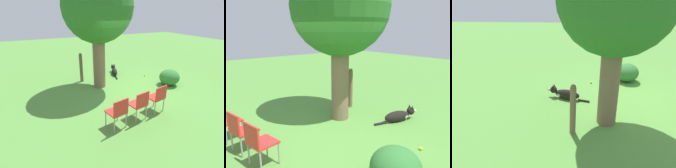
{
  "view_description": "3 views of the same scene",
  "coord_description": "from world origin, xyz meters",
  "views": [
    {
      "loc": [
        -5.25,
        3.1,
        2.76
      ],
      "look_at": [
        -0.26,
        0.76,
        0.45
      ],
      "focal_mm": 28.0,
      "sensor_mm": 36.0,
      "label": 1
    },
    {
      "loc": [
        -2.81,
        -3.47,
        2.35
      ],
      "look_at": [
        0.71,
        0.91,
        0.94
      ],
      "focal_mm": 35.0,
      "sensor_mm": 36.0,
      "label": 2
    },
    {
      "loc": [
        1.53,
        5.42,
        3.06
      ],
      "look_at": [
        1.81,
        -0.29,
        0.48
      ],
      "focal_mm": 35.0,
      "sensor_mm": 36.0,
      "label": 3
    }
  ],
  "objects": [
    {
      "name": "red_chair_1",
      "position": [
        -1.86,
        0.71,
        0.49
      ],
      "size": [
        0.5,
        0.52,
        0.84
      ],
      "rotation": [
        0.0,
        0.0,
        0.21
      ],
      "color": "red",
      "rests_on": "ground_plane"
    },
    {
      "name": "low_shrub",
      "position": [
        -0.31,
        -1.75,
        0.31
      ],
      "size": [
        0.78,
        0.78,
        0.63
      ],
      "color": "#337533",
      "rests_on": "ground_plane"
    },
    {
      "name": "tennis_ball",
      "position": [
        0.94,
        -1.46,
        0.03
      ],
      "size": [
        0.07,
        0.07,
        0.07
      ],
      "color": "#CCE033",
      "rests_on": "ground_plane"
    },
    {
      "name": "ground_plane",
      "position": [
        0.0,
        0.0,
        0.0
      ],
      "size": [
        30.0,
        30.0,
        0.0
      ],
      "primitive_type": "plane",
      "color": "#56933D"
    },
    {
      "name": "oak_tree",
      "position": [
        0.72,
        0.84,
        2.85
      ],
      "size": [
        2.44,
        2.44,
        4.13
      ],
      "color": "#7A6047",
      "rests_on": "ground_plane"
    },
    {
      "name": "red_chair_2",
      "position": [
        -1.97,
        1.4,
        0.49
      ],
      "size": [
        0.5,
        0.52,
        0.84
      ],
      "rotation": [
        0.0,
        0.0,
        0.21
      ],
      "color": "red",
      "rests_on": "ground_plane"
    },
    {
      "name": "red_chair_0",
      "position": [
        -1.75,
        0.02,
        0.49
      ],
      "size": [
        0.5,
        0.52,
        0.84
      ],
      "rotation": [
        0.0,
        0.0,
        0.21
      ],
      "color": "red",
      "rests_on": "ground_plane"
    },
    {
      "name": "dog",
      "position": [
        1.8,
        -0.32,
        0.16
      ],
      "size": [
        1.24,
        0.47,
        0.4
      ],
      "rotation": [
        0.0,
        0.0,
        5.99
      ],
      "color": "black",
      "rests_on": "ground_plane"
    },
    {
      "name": "fence_post",
      "position": [
        1.54,
        1.33,
        0.61
      ],
      "size": [
        0.13,
        0.13,
        1.21
      ],
      "color": "brown",
      "rests_on": "ground_plane"
    }
  ]
}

